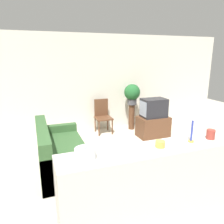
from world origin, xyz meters
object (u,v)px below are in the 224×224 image
potted_plant (132,93)px  television (154,108)px  decorative_bowl (85,154)px  couch (60,153)px  wooden_chair (103,115)px

potted_plant → television: bearing=-71.4°
television → decorative_bowl: size_ratio=2.94×
potted_plant → couch: bearing=-144.3°
wooden_chair → television: bearing=-34.9°
television → potted_plant: potted_plant is taller
television → decorative_bowl: decorative_bowl is taller
television → potted_plant: bearing=108.6°
television → wooden_chair: 1.43m
couch → wooden_chair: bearing=50.1°
wooden_chair → potted_plant: 1.05m
decorative_bowl → couch: bearing=91.7°
couch → decorative_bowl: bearing=-88.3°
television → potted_plant: (-0.26, 0.77, 0.28)m
couch → decorative_bowl: decorative_bowl is taller
television → wooden_chair: television is taller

